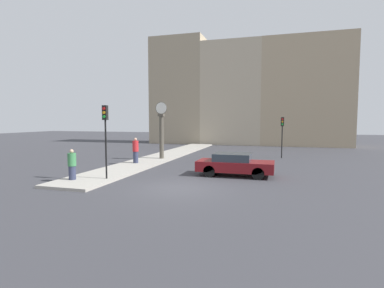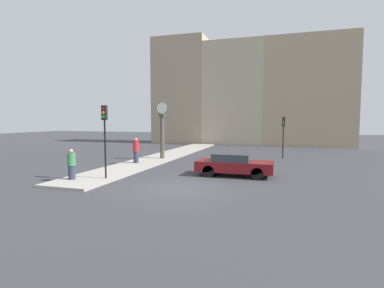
{
  "view_description": "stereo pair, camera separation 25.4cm",
  "coord_description": "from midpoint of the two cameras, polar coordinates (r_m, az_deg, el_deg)",
  "views": [
    {
      "loc": [
        4.49,
        -13.24,
        3.23
      ],
      "look_at": [
        -1.18,
        6.0,
        1.61
      ],
      "focal_mm": 28.0,
      "sensor_mm": 36.0,
      "label": 1
    },
    {
      "loc": [
        4.73,
        -13.16,
        3.23
      ],
      "look_at": [
        -1.18,
        6.0,
        1.61
      ],
      "focal_mm": 28.0,
      "sensor_mm": 36.0,
      "label": 2
    }
  ],
  "objects": [
    {
      "name": "pedestrian_green_hoodie",
      "position": [
        16.76,
        -22.29,
        -3.68
      ],
      "size": [
        0.42,
        0.42,
        1.58
      ],
      "color": "#2D334C",
      "rests_on": "sidewalk_corner"
    },
    {
      "name": "sedan_car",
      "position": [
        17.48,
        7.71,
        -3.82
      ],
      "size": [
        4.35,
        1.84,
        1.31
      ],
      "color": "maroon",
      "rests_on": "ground_plane"
    },
    {
      "name": "ground_plane",
      "position": [
        14.35,
        -2.79,
        -8.41
      ],
      "size": [
        120.0,
        120.0,
        0.0
      ],
      "primitive_type": "plane",
      "color": "#38383D"
    },
    {
      "name": "traffic_light_near",
      "position": [
        16.29,
        -16.6,
        3.23
      ],
      "size": [
        0.26,
        0.24,
        3.85
      ],
      "color": "black",
      "rests_on": "sidewalk_corner"
    },
    {
      "name": "pedestrian_red_top",
      "position": [
        21.91,
        -11.02,
        -1.23
      ],
      "size": [
        0.43,
        0.43,
        1.81
      ],
      "color": "#2D334C",
      "rests_on": "sidewalk_corner"
    },
    {
      "name": "street_clock",
      "position": [
        24.12,
        -6.13,
        2.46
      ],
      "size": [
        0.98,
        0.45,
        4.52
      ],
      "color": "#4C473D",
      "rests_on": "sidewalk_corner"
    },
    {
      "name": "building_row",
      "position": [
        40.69,
        9.71,
        9.6
      ],
      "size": [
        25.65,
        5.0,
        14.4
      ],
      "color": "gray",
      "rests_on": "ground_plane"
    },
    {
      "name": "traffic_light_far",
      "position": [
        26.34,
        16.55,
        2.81
      ],
      "size": [
        0.26,
        0.24,
        3.47
      ],
      "color": "black",
      "rests_on": "ground_plane"
    },
    {
      "name": "sidewalk_corner",
      "position": [
        26.27,
        -5.6,
        -2.33
      ],
      "size": [
        2.8,
        25.94,
        0.14
      ],
      "primitive_type": "cube",
      "color": "#A39E93",
      "rests_on": "ground_plane"
    }
  ]
}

